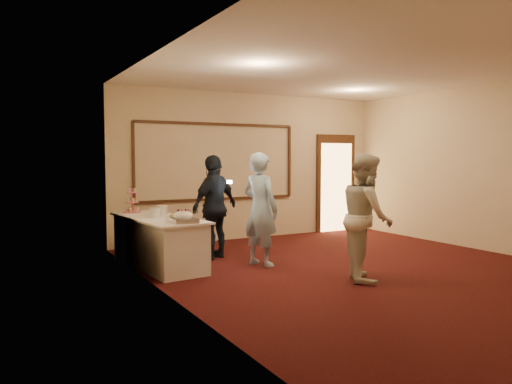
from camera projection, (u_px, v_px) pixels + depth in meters
floor at (363, 270)px, 7.44m from camera, size 7.00×7.00×0.00m
room_walls at (366, 134)px, 7.30m from camera, size 6.04×7.04×3.02m
wall_molding at (218, 162)px, 9.98m from camera, size 3.45×0.04×1.55m
doorway at (336, 184)px, 11.42m from camera, size 1.05×0.07×2.20m
buffet_table at (159, 242)px, 7.67m from camera, size 1.02×2.16×0.77m
pavlova_tray at (183, 217)px, 7.01m from camera, size 0.35×0.50×0.17m
cupcake_stand at (132, 203)px, 8.28m from camera, size 0.30×0.30×0.45m
plate_stack_a at (155, 213)px, 7.60m from camera, size 0.17×0.17×0.14m
plate_stack_b at (162, 210)px, 8.04m from camera, size 0.17×0.17×0.14m
tart at (179, 217)px, 7.39m from camera, size 0.31×0.31×0.06m
man at (260, 209)px, 7.75m from camera, size 0.61×0.75×1.76m
woman at (366, 217)px, 6.86m from camera, size 1.00×1.07×1.75m
guest at (215, 207)px, 8.28m from camera, size 1.09×0.81×1.73m
camera_flash at (229, 182)px, 8.06m from camera, size 0.08×0.06×0.05m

